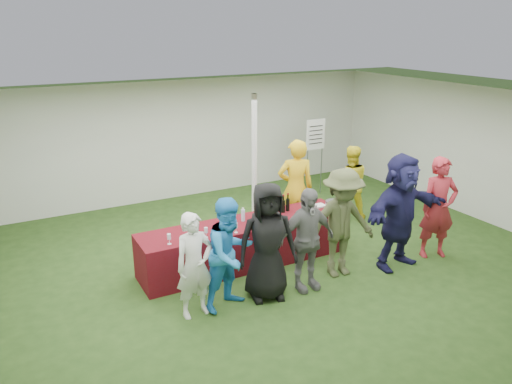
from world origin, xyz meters
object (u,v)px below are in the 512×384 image
serving_table (246,243)px  customer_4 (342,223)px  customer_1 (230,254)px  staff_pourer (295,188)px  dump_bucket (332,206)px  customer_0 (194,265)px  customer_5 (400,211)px  staff_back (350,183)px  customer_2 (267,242)px  wine_list_sign (315,140)px  customer_3 (306,240)px  customer_6 (438,208)px

serving_table → customer_4: (1.16, -1.06, 0.52)m
customer_1 → staff_pourer: bearing=21.6°
dump_bucket → customer_1: 2.55m
staff_pourer → customer_0: size_ratio=1.24×
customer_0 → customer_5: customer_5 is taller
customer_4 → customer_5: (1.03, -0.19, 0.08)m
serving_table → staff_back: bearing=16.7°
dump_bucket → customer_4: bearing=-117.7°
staff_back → customer_5: 2.20m
customer_2 → customer_5: size_ratio=0.92×
wine_list_sign → dump_bucket: bearing=-118.7°
customer_0 → customer_4: size_ratio=0.85×
customer_2 → customer_5: (2.40, -0.14, 0.08)m
serving_table → customer_0: bearing=-141.0°
serving_table → staff_pourer: 1.64m
dump_bucket → customer_2: (-1.81, -0.89, 0.05)m
serving_table → customer_2: (-0.21, -1.11, 0.51)m
wine_list_sign → customer_0: (-4.39, -3.54, -0.56)m
customer_2 → customer_3: 0.64m
customer_3 → customer_4: customer_4 is taller
serving_table → customer_4: bearing=-42.3°
customer_6 → customer_3: bearing=-163.9°
customer_2 → customer_6: bearing=11.3°
dump_bucket → customer_3: customer_3 is taller
wine_list_sign → staff_pourer: 2.50m
serving_table → customer_2: bearing=-100.7°
serving_table → wine_list_sign: bearing=38.8°
dump_bucket → staff_back: bearing=41.0°
staff_back → customer_0: 4.58m
customer_1 → customer_2: 0.59m
customer_4 → customer_5: size_ratio=0.92×
customer_4 → customer_1: bearing=-173.9°
serving_table → customer_6: size_ratio=2.02×
customer_0 → serving_table: bearing=33.0°
staff_pourer → customer_5: 2.07m
staff_pourer → customer_4: size_ratio=1.05×
wine_list_sign → customer_2: wine_list_sign is taller
wine_list_sign → customer_6: wine_list_sign is taller
customer_4 → wine_list_sign: bearing=66.8°
wine_list_sign → customer_1: (-3.87, -3.56, -0.49)m
customer_3 → customer_5: 1.78m
serving_table → customer_5: size_ratio=1.86×
dump_bucket → customer_0: size_ratio=0.16×
dump_bucket → customer_4: 0.95m
customer_6 → wine_list_sign: bearing=108.0°
serving_table → wine_list_sign: wine_list_sign is taller
customer_2 → customer_3: customer_2 is taller
customer_0 → customer_4: customer_4 is taller
serving_table → dump_bucket: (1.61, -0.22, 0.46)m
staff_back → customer_4: bearing=76.4°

